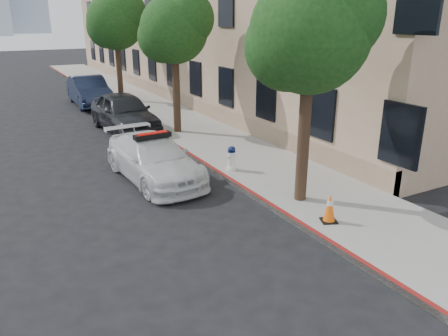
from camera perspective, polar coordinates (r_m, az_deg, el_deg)
name	(u,v)px	position (r m, az deg, el deg)	size (l,w,h in m)	color
ground	(166,199)	(11.78, -7.54, -3.99)	(120.00, 120.00, 0.00)	black
sidewalk	(159,113)	(21.95, -8.50, 7.08)	(3.20, 50.00, 0.15)	gray
curb_strip	(129,117)	(21.47, -12.36, 6.58)	(0.12, 50.00, 0.15)	maroon
building	(212,9)	(28.33, -1.57, 19.99)	(8.00, 36.00, 10.00)	tan
tree_near	(312,32)	(10.58, 11.38, 17.03)	(2.92, 2.82, 5.62)	black
tree_mid	(175,29)	(17.50, -6.43, 17.63)	(2.77, 2.64, 5.43)	black
tree_far	(116,21)	(25.06, -13.92, 18.17)	(3.10, 3.00, 5.81)	black
police_car	(154,159)	(13.03, -9.17, 1.23)	(2.05, 4.50, 1.43)	white
parked_car_mid	(124,112)	(18.91, -12.93, 7.11)	(1.89, 4.71, 1.60)	black
parked_car_far	(89,91)	(25.10, -17.20, 9.58)	(1.64, 4.71, 1.55)	#151C34
fire_hydrant	(232,158)	(13.28, 0.99, 1.26)	(0.32, 0.29, 0.75)	white
traffic_cone	(330,208)	(10.25, 13.65, -5.11)	(0.46, 0.46, 0.67)	black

